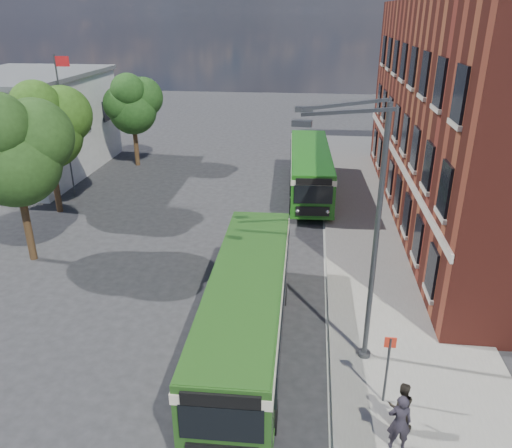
# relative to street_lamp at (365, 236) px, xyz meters

# --- Properties ---
(ground) EXTENTS (120.00, 120.00, 0.00)m
(ground) POSITION_rel_street_lamp_xyz_m (-4.84, 2.00, -4.79)
(ground) COLOR #262628
(ground) RESTS_ON ground
(pavement) EXTENTS (6.00, 48.00, 0.15)m
(pavement) POSITION_rel_street_lamp_xyz_m (2.16, 10.00, -4.72)
(pavement) COLOR gray
(pavement) RESTS_ON ground
(kerb_line) EXTENTS (0.12, 48.00, 0.01)m
(kerb_line) POSITION_rel_street_lamp_xyz_m (-0.89, 10.00, -4.79)
(kerb_line) COLOR beige
(kerb_line) RESTS_ON ground
(white_building) EXTENTS (9.40, 13.40, 7.30)m
(white_building) POSITION_rel_street_lamp_xyz_m (-22.84, 20.00, -1.13)
(white_building) COLOR beige
(white_building) RESTS_ON ground
(flagpole) EXTENTS (0.95, 0.10, 9.00)m
(flagpole) POSITION_rel_street_lamp_xyz_m (-17.29, 15.00, 0.15)
(flagpole) COLOR #3B3D40
(flagpole) RESTS_ON ground
(street_lamp) EXTENTS (2.96, 2.38, 9.00)m
(street_lamp) POSITION_rel_street_lamp_xyz_m (0.00, 0.00, 0.00)
(street_lamp) COLOR #3B3D40
(street_lamp) RESTS_ON ground
(bus_stop_sign) EXTENTS (0.35, 0.08, 2.52)m
(bus_stop_sign) POSITION_rel_street_lamp_xyz_m (0.76, -2.20, -3.28)
(bus_stop_sign) COLOR #3B3D40
(bus_stop_sign) RESTS_ON ground
(bus_front) EXTENTS (2.80, 11.76, 3.02)m
(bus_front) POSITION_rel_street_lamp_xyz_m (-3.84, 0.28, -2.96)
(bus_front) COLOR #254F19
(bus_front) RESTS_ON ground
(bus_rear) EXTENTS (3.07, 11.77, 3.02)m
(bus_rear) POSITION_rel_street_lamp_xyz_m (-1.84, 17.39, -2.96)
(bus_rear) COLOR #1E6416
(bus_rear) RESTS_ON ground
(pedestrian_a) EXTENTS (0.67, 0.45, 1.80)m
(pedestrian_a) POSITION_rel_street_lamp_xyz_m (0.90, -4.00, -3.74)
(pedestrian_a) COLOR #242028
(pedestrian_a) RESTS_ON pavement
(pedestrian_b) EXTENTS (0.78, 0.62, 1.56)m
(pedestrian_b) POSITION_rel_street_lamp_xyz_m (1.07, -3.25, -3.86)
(pedestrian_b) COLOR black
(pedestrian_b) RESTS_ON pavement
(tree_left) EXTENTS (4.91, 4.67, 8.29)m
(tree_left) POSITION_rel_street_lamp_xyz_m (-15.28, 6.00, 0.83)
(tree_left) COLOR #382614
(tree_left) RESTS_ON ground
(tree_mid) EXTENTS (4.72, 4.49, 7.97)m
(tree_mid) POSITION_rel_street_lamp_xyz_m (-16.99, 12.24, 0.62)
(tree_mid) COLOR #382614
(tree_mid) RESTS_ON ground
(tree_right) EXTENTS (4.27, 4.06, 7.22)m
(tree_right) POSITION_rel_street_lamp_xyz_m (-15.51, 22.50, 0.10)
(tree_right) COLOR #382614
(tree_right) RESTS_ON ground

